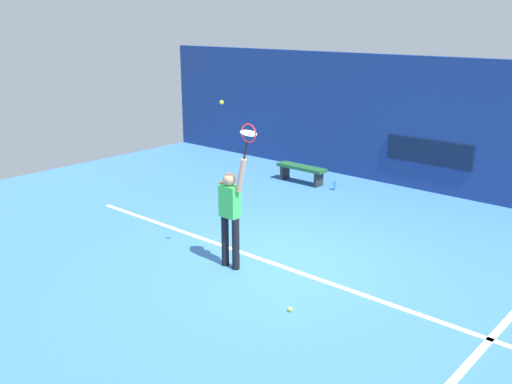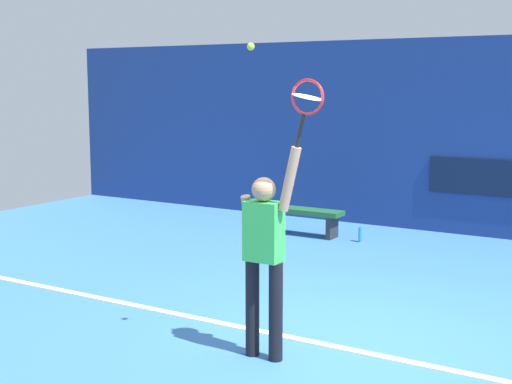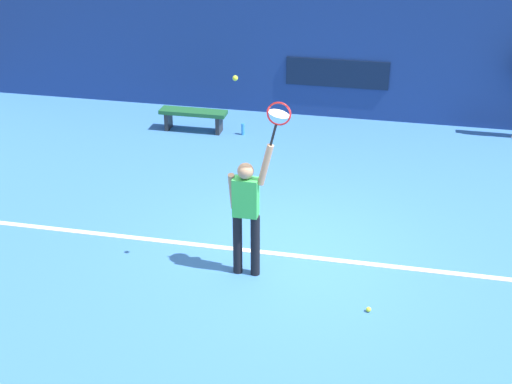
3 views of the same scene
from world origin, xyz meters
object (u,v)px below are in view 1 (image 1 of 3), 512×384
spare_ball (290,309)px  tennis_ball (222,102)px  water_bottle (335,186)px  court_bench (301,170)px  tennis_player (230,212)px  tennis_racket (248,135)px

spare_ball → tennis_ball: bearing=164.1°
tennis_ball → water_bottle: (-1.11, 5.12, -2.72)m
court_bench → tennis_ball: bearing=-67.0°
tennis_player → court_bench: (-2.29, 5.08, -0.67)m
water_bottle → spare_ball: (2.98, -5.65, -0.09)m
tennis_ball → spare_ball: tennis_ball is taller
tennis_racket → court_bench: (-2.71, 5.08, -2.04)m
court_bench → water_bottle: size_ratio=5.83×
tennis_racket → water_bottle: size_ratio=2.61×
spare_ball → tennis_racket: bearing=156.9°
tennis_player → court_bench: bearing=114.3°
tennis_racket → water_bottle: bearing=108.0°
tennis_player → tennis_racket: (0.42, -0.00, 1.36)m
tennis_racket → spare_ball: (1.32, -0.57, -2.34)m
court_bench → water_bottle: court_bench is taller
tennis_racket → tennis_ball: 0.71m
tennis_player → spare_ball: tennis_player is taller
tennis_ball → water_bottle: size_ratio=0.28×
tennis_ball → court_bench: tennis_ball is taller
tennis_player → spare_ball: 2.08m
tennis_racket → tennis_ball: size_ratio=9.20×
tennis_player → court_bench: tennis_player is taller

